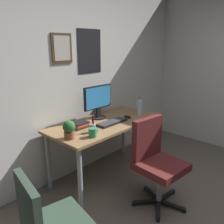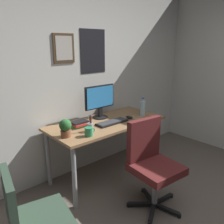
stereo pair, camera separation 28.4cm
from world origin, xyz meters
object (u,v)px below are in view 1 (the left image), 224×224
at_px(book_stack_left, 80,125).
at_px(computer_mouse, 127,117).
at_px(office_chair, 155,158).
at_px(keyboard, 112,122).
at_px(side_chair, 49,222).
at_px(coffee_mug_near, 93,133).
at_px(potted_plant, 69,129).
at_px(water_bottle, 140,107).
at_px(pen_cup, 93,128).
at_px(monitor, 98,101).

bearing_deg(book_stack_left, computer_mouse, -15.72).
bearing_deg(office_chair, keyboard, 86.02).
bearing_deg(side_chair, coffee_mug_near, 28.50).
bearing_deg(side_chair, potted_plant, 42.58).
distance_m(side_chair, water_bottle, 1.98).
xyz_separation_m(office_chair, pen_cup, (-0.32, 0.62, 0.28)).
distance_m(monitor, book_stack_left, 0.46).
bearing_deg(monitor, pen_cup, -140.77).
relative_size(keyboard, book_stack_left, 2.00).
distance_m(monitor, coffee_mug_near, 0.69).
xyz_separation_m(side_chair, coffee_mug_near, (0.87, 0.47, 0.30)).
xyz_separation_m(water_bottle, potted_plant, (-1.19, 0.03, -0.00)).
height_order(side_chair, pen_cup, pen_cup).
distance_m(coffee_mug_near, pen_cup, 0.13).
bearing_deg(computer_mouse, side_chair, -159.37).
distance_m(keyboard, pen_cup, 0.38).
bearing_deg(keyboard, coffee_mug_near, -162.08).
xyz_separation_m(water_bottle, book_stack_left, (-0.89, 0.21, -0.08)).
xyz_separation_m(monitor, water_bottle, (0.50, -0.32, -0.13)).
height_order(monitor, book_stack_left, monitor).
distance_m(side_chair, book_stack_left, 1.29).
height_order(side_chair, computer_mouse, side_chair).
height_order(office_chair, water_bottle, water_bottle).
bearing_deg(water_bottle, keyboard, 176.25).
bearing_deg(keyboard, water_bottle, -3.75).
xyz_separation_m(keyboard, book_stack_left, (-0.36, 0.18, 0.02)).
bearing_deg(office_chair, computer_mouse, 62.54).
bearing_deg(keyboard, side_chair, -154.98).
height_order(potted_plant, pen_cup, pen_cup).
height_order(keyboard, computer_mouse, computer_mouse).
distance_m(water_bottle, pen_cup, 0.90).
height_order(monitor, coffee_mug_near, monitor).
bearing_deg(keyboard, computer_mouse, -1.34).
bearing_deg(water_bottle, book_stack_left, 166.52).
bearing_deg(monitor, book_stack_left, -165.37).
bearing_deg(monitor, potted_plant, -157.60).
bearing_deg(computer_mouse, book_stack_left, 164.28).
relative_size(monitor, computer_mouse, 4.18).
height_order(keyboard, potted_plant, potted_plant).
bearing_deg(pen_cup, book_stack_left, 87.09).
bearing_deg(coffee_mug_near, pen_cup, 47.56).
bearing_deg(coffee_mug_near, potted_plant, 143.52).
bearing_deg(monitor, keyboard, -97.17).
relative_size(potted_plant, book_stack_left, 0.91).
xyz_separation_m(side_chair, keyboard, (1.33, 0.62, 0.26)).
distance_m(office_chair, computer_mouse, 0.79).
xyz_separation_m(monitor, book_stack_left, (-0.40, -0.10, -0.21)).
height_order(coffee_mug_near, pen_cup, pen_cup).
bearing_deg(coffee_mug_near, monitor, 40.92).
bearing_deg(potted_plant, water_bottle, -1.48).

